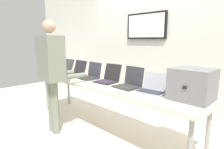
# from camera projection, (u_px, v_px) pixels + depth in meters

# --- Properties ---
(ground) EXTENTS (8.00, 8.00, 0.04)m
(ground) POSITION_uv_depth(u_px,v_px,m) (106.00, 129.00, 3.08)
(ground) COLOR beige
(back_wall) EXTENTS (8.00, 0.11, 2.78)m
(back_wall) POSITION_uv_depth(u_px,v_px,m) (148.00, 40.00, 3.61)
(back_wall) COLOR silver
(back_wall) RESTS_ON ground
(workbench) EXTENTS (3.09, 0.70, 0.74)m
(workbench) POSITION_uv_depth(u_px,v_px,m) (105.00, 86.00, 2.95)
(workbench) COLOR beige
(workbench) RESTS_ON ground
(equipment_box) EXTENTS (0.43, 0.39, 0.36)m
(equipment_box) POSITION_uv_depth(u_px,v_px,m) (192.00, 84.00, 2.10)
(equipment_box) COLOR slate
(equipment_box) RESTS_ON workbench
(laptop_station_0) EXTENTS (0.34, 0.38, 0.26)m
(laptop_station_0) POSITION_uv_depth(u_px,v_px,m) (64.00, 70.00, 3.88)
(laptop_station_0) COLOR #383C39
(laptop_station_0) RESTS_ON workbench
(laptop_station_1) EXTENTS (0.39, 0.38, 0.27)m
(laptop_station_1) POSITION_uv_depth(u_px,v_px,m) (75.00, 72.00, 3.58)
(laptop_station_1) COLOR #28242C
(laptop_station_1) RESTS_ON workbench
(laptop_station_2) EXTENTS (0.36, 0.33, 0.27)m
(laptop_station_2) POSITION_uv_depth(u_px,v_px,m) (90.00, 75.00, 3.30)
(laptop_station_2) COLOR #363540
(laptop_station_2) RESTS_ON workbench
(laptop_station_3) EXTENTS (0.34, 0.37, 0.27)m
(laptop_station_3) POSITION_uv_depth(u_px,v_px,m) (108.00, 78.00, 3.02)
(laptop_station_3) COLOR #262324
(laptop_station_3) RESTS_ON workbench
(laptop_station_4) EXTENTS (0.36, 0.34, 0.28)m
(laptop_station_4) POSITION_uv_depth(u_px,v_px,m) (129.00, 83.00, 2.69)
(laptop_station_4) COLOR #343439
(laptop_station_4) RESTS_ON workbench
(laptop_station_5) EXTENTS (0.38, 0.31, 0.24)m
(laptop_station_5) POSITION_uv_depth(u_px,v_px,m) (153.00, 88.00, 2.43)
(laptop_station_5) COLOR #AEB0B7
(laptop_station_5) RESTS_ON workbench
(person) EXTENTS (0.46, 0.61, 1.68)m
(person) POSITION_uv_depth(u_px,v_px,m) (52.00, 66.00, 2.79)
(person) COLOR gray
(person) RESTS_ON ground
(paper_sheet) EXTENTS (0.26, 0.33, 0.00)m
(paper_sheet) POSITION_uv_depth(u_px,v_px,m) (91.00, 83.00, 2.92)
(paper_sheet) COLOR white
(paper_sheet) RESTS_ON workbench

